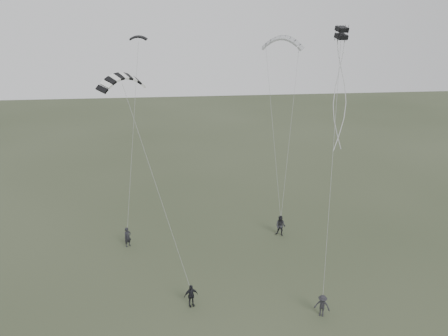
{
  "coord_description": "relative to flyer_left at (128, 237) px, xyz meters",
  "views": [
    {
      "loc": [
        -2.27,
        -25.92,
        18.59
      ],
      "look_at": [
        1.04,
        4.73,
        7.16
      ],
      "focal_mm": 35.0,
      "sensor_mm": 36.0,
      "label": 1
    }
  ],
  "objects": [
    {
      "name": "flyer_far",
      "position": [
        13.14,
        -10.11,
        -0.08
      ],
      "size": [
        1.13,
        0.92,
        1.52
      ],
      "primitive_type": "imported",
      "rotation": [
        0.0,
        0.0,
        -0.42
      ],
      "color": "#242328",
      "rests_on": "ground"
    },
    {
      "name": "kite_striped",
      "position": [
        0.94,
        -3.14,
        13.52
      ],
      "size": [
        3.34,
        3.0,
        1.47
      ],
      "primitive_type": null,
      "rotation": [
        0.33,
        0.0,
        0.67
      ],
      "color": "black",
      "rests_on": "flyer_center"
    },
    {
      "name": "kite_box",
      "position": [
        14.87,
        -4.65,
        16.2
      ],
      "size": [
        0.8,
        0.91,
        0.84
      ],
      "primitive_type": null,
      "rotation": [
        0.22,
        0.0,
        0.24
      ],
      "color": "black",
      "rests_on": "flyer_far"
    },
    {
      "name": "flyer_right",
      "position": [
        12.89,
        0.43,
        0.07
      ],
      "size": [
        1.12,
        1.06,
        1.82
      ],
      "primitive_type": "imported",
      "rotation": [
        0.0,
        0.0,
        -0.57
      ],
      "color": "#26262B",
      "rests_on": "ground"
    },
    {
      "name": "kite_dark_small",
      "position": [
        1.49,
        5.36,
        15.44
      ],
      "size": [
        1.47,
        0.69,
        0.57
      ],
      "primitive_type": null,
      "rotation": [
        0.23,
        0.0,
        -0.11
      ],
      "color": "black",
      "rests_on": "flyer_left"
    },
    {
      "name": "kite_pale_large",
      "position": [
        14.1,
        7.72,
        15.11
      ],
      "size": [
        3.95,
        2.64,
        1.74
      ],
      "primitive_type": null,
      "rotation": [
        0.29,
        0.0,
        -0.41
      ],
      "color": "#9D9FA2",
      "rests_on": "flyer_right"
    },
    {
      "name": "flyer_left",
      "position": [
        0.0,
        0.0,
        0.0
      ],
      "size": [
        0.73,
        0.7,
        1.68
      ],
      "primitive_type": "imported",
      "rotation": [
        0.0,
        0.0,
        0.68
      ],
      "color": "black",
      "rests_on": "ground"
    },
    {
      "name": "flyer_center",
      "position": [
        4.89,
        -8.23,
        -0.05
      ],
      "size": [
        1.0,
        0.64,
        1.59
      ],
      "primitive_type": "imported",
      "rotation": [
        0.0,
        0.0,
        0.29
      ],
      "color": "black",
      "rests_on": "ground"
    },
    {
      "name": "ground",
      "position": [
        6.75,
        -6.31,
        -0.84
      ],
      "size": [
        140.0,
        140.0,
        0.0
      ],
      "primitive_type": "plane",
      "color": "#333D27",
      "rests_on": "ground"
    }
  ]
}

